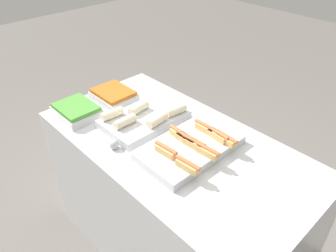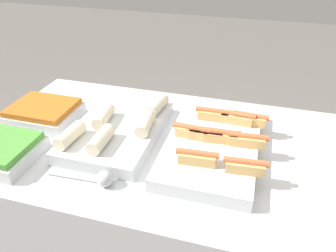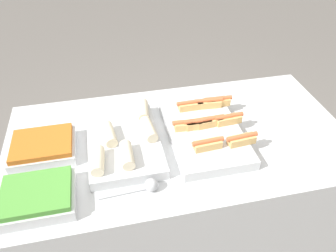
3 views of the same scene
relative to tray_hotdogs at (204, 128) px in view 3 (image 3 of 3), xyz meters
name	(u,v)px [view 3 (image 3 of 3)]	position (x,y,z in m)	size (l,w,h in m)	color
ground_plane	(176,245)	(-0.12, 0.00, -0.98)	(12.00, 12.00, 0.00)	slate
counter	(178,200)	(-0.12, 0.00, -0.51)	(1.63, 0.86, 0.94)	silver
tray_hotdogs	(204,128)	(0.00, 0.00, 0.00)	(0.36, 0.56, 0.10)	silver
tray_wraps	(124,141)	(-0.38, -0.01, 0.00)	(0.32, 0.50, 0.10)	silver
tray_side_front	(37,197)	(-0.74, -0.26, 0.00)	(0.28, 0.23, 0.07)	silver
tray_side_back	(43,147)	(-0.74, 0.02, 0.00)	(0.28, 0.23, 0.07)	silver
serving_spoon_near	(148,186)	(-0.32, -0.29, -0.01)	(0.24, 0.05, 0.05)	#B2B5BA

